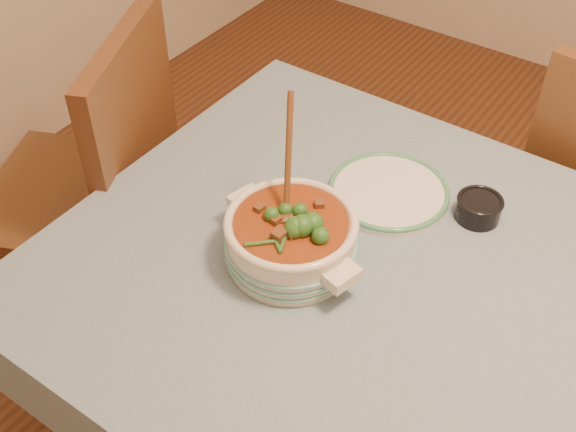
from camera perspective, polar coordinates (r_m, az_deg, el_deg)
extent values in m
cube|color=brown|center=(1.39, 14.41, -9.09)|extent=(1.60, 1.00, 0.05)
cube|color=#7E94A3|center=(1.37, 14.61, -8.37)|extent=(1.68, 1.08, 0.01)
cylinder|color=brown|center=(1.77, -17.05, -14.66)|extent=(0.07, 0.07, 0.70)
cylinder|color=brown|center=(2.15, -0.20, 0.83)|extent=(0.07, 0.07, 0.70)
cylinder|color=beige|center=(1.40, 0.24, -1.99)|extent=(0.30, 0.30, 0.10)
torus|color=beige|center=(1.37, 0.25, -0.53)|extent=(0.26, 0.26, 0.02)
cube|color=beige|center=(1.32, 4.33, -4.80)|extent=(0.06, 0.07, 0.03)
cube|color=beige|center=(1.47, -3.41, 1.36)|extent=(0.06, 0.07, 0.03)
cylinder|color=maroon|center=(1.37, 0.25, -0.72)|extent=(0.22, 0.22, 0.02)
cylinder|color=silver|center=(1.58, 7.95, 1.81)|extent=(0.28, 0.28, 0.02)
torus|color=#418F5F|center=(1.57, 7.98, 2.03)|extent=(0.26, 0.26, 0.01)
cylinder|color=black|center=(1.56, 14.82, 0.53)|extent=(0.11, 0.11, 0.05)
torus|color=black|center=(1.54, 14.97, 1.18)|extent=(0.10, 0.10, 0.01)
cylinder|color=black|center=(1.55, 14.91, 0.92)|extent=(0.08, 0.08, 0.01)
cylinder|color=brown|center=(2.47, 21.04, 0.65)|extent=(0.04, 0.04, 0.49)
cylinder|color=brown|center=(2.19, 16.74, -4.54)|extent=(0.04, 0.04, 0.49)
cube|color=brown|center=(2.04, -16.64, 1.46)|extent=(0.62, 0.62, 0.04)
cube|color=brown|center=(1.81, -12.09, 6.64)|extent=(0.23, 0.44, 0.50)
cylinder|color=brown|center=(2.41, -17.95, 0.67)|extent=(0.04, 0.04, 0.50)
cylinder|color=brown|center=(2.27, -8.87, -0.56)|extent=(0.04, 0.04, 0.50)
cylinder|color=brown|center=(2.02, -12.24, -8.28)|extent=(0.04, 0.04, 0.50)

